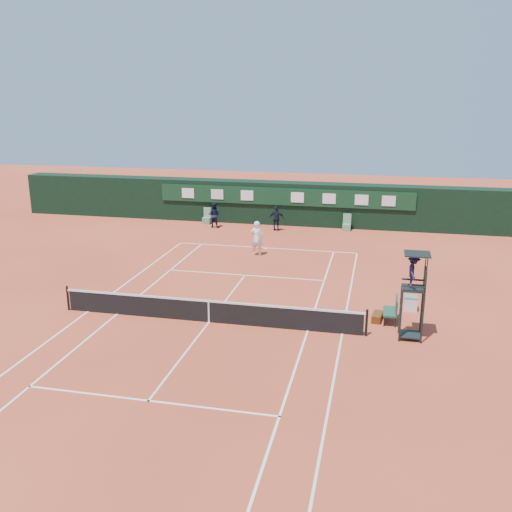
{
  "coord_description": "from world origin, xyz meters",
  "views": [
    {
      "loc": [
        6.63,
        -20.98,
        9.22
      ],
      "look_at": [
        0.67,
        6.0,
        1.2
      ],
      "focal_mm": 40.0,
      "sensor_mm": 36.0,
      "label": 1
    }
  ],
  "objects_px": {
    "tennis_net": "(209,311)",
    "player_bench": "(393,309)",
    "player": "(257,238)",
    "cooler": "(411,303)",
    "umpire_chair": "(414,278)"
  },
  "relations": [
    {
      "from": "tennis_net",
      "to": "player",
      "type": "bearing_deg",
      "value": 91.21
    },
    {
      "from": "umpire_chair",
      "to": "player_bench",
      "type": "relative_size",
      "value": 2.85
    },
    {
      "from": "tennis_net",
      "to": "player_bench",
      "type": "height_order",
      "value": "same"
    },
    {
      "from": "tennis_net",
      "to": "umpire_chair",
      "type": "bearing_deg",
      "value": 1.19
    },
    {
      "from": "player",
      "to": "tennis_net",
      "type": "bearing_deg",
      "value": 92.03
    },
    {
      "from": "tennis_net",
      "to": "player",
      "type": "height_order",
      "value": "player"
    },
    {
      "from": "player_bench",
      "to": "player",
      "type": "bearing_deg",
      "value": 131.58
    },
    {
      "from": "tennis_net",
      "to": "cooler",
      "type": "distance_m",
      "value": 8.81
    },
    {
      "from": "umpire_chair",
      "to": "cooler",
      "type": "relative_size",
      "value": 5.3
    },
    {
      "from": "player",
      "to": "player_bench",
      "type": "bearing_deg",
      "value": 132.4
    },
    {
      "from": "umpire_chair",
      "to": "player",
      "type": "distance_m",
      "value": 13.11
    },
    {
      "from": "player_bench",
      "to": "player",
      "type": "xyz_separation_m",
      "value": [
        -7.63,
        8.6,
        0.42
      ]
    },
    {
      "from": "tennis_net",
      "to": "player_bench",
      "type": "distance_m",
      "value": 7.59
    },
    {
      "from": "tennis_net",
      "to": "umpire_chair",
      "type": "relative_size",
      "value": 3.77
    },
    {
      "from": "tennis_net",
      "to": "player_bench",
      "type": "xyz_separation_m",
      "value": [
        7.41,
        1.64,
        0.09
      ]
    }
  ]
}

